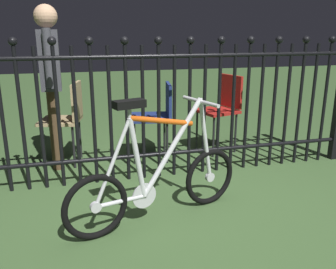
% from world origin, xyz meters
% --- Properties ---
extents(ground_plane, '(20.00, 20.00, 0.00)m').
position_xyz_m(ground_plane, '(0.00, 0.00, 0.00)').
color(ground_plane, '#3E5C31').
extents(iron_fence, '(3.67, 0.07, 1.31)m').
position_xyz_m(iron_fence, '(-0.05, 0.74, 0.67)').
color(iron_fence, black).
rests_on(iron_fence, ground).
extents(bicycle, '(1.32, 0.52, 0.89)m').
position_xyz_m(bicycle, '(-0.28, -0.04, 0.31)').
color(bicycle, black).
rests_on(bicycle, ground).
extents(chair_red, '(0.47, 0.47, 0.84)m').
position_xyz_m(chair_red, '(0.77, 1.31, 0.52)').
color(chair_red, black).
rests_on(chair_red, ground).
extents(chair_tan, '(0.45, 0.45, 0.82)m').
position_xyz_m(chair_tan, '(-0.88, 1.31, 0.50)').
color(chair_tan, black).
rests_on(chair_tan, ground).
extents(chair_navy, '(0.48, 0.47, 0.79)m').
position_xyz_m(chair_navy, '(0.01, 1.23, 0.49)').
color(chair_navy, black).
rests_on(chair_navy, ground).
extents(person_visitor, '(0.21, 0.48, 1.53)m').
position_xyz_m(person_visitor, '(-1.00, 1.25, 0.91)').
color(person_visitor, '#4C3823').
rests_on(person_visitor, ground).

